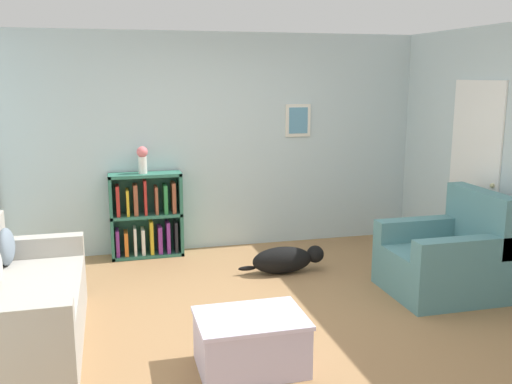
# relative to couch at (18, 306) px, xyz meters

# --- Properties ---
(ground_plane) EXTENTS (14.00, 14.00, 0.00)m
(ground_plane) POSITION_rel_couch_xyz_m (2.03, 0.05, -0.34)
(ground_plane) COLOR #997047
(wall_back) EXTENTS (5.60, 0.13, 2.60)m
(wall_back) POSITION_rel_couch_xyz_m (2.03, 2.30, 0.96)
(wall_back) COLOR silver
(wall_back) RESTS_ON ground_plane
(couch) EXTENTS (0.83, 1.82, 0.91)m
(couch) POSITION_rel_couch_xyz_m (0.00, 0.00, 0.00)
(couch) COLOR #ADA89E
(couch) RESTS_ON ground_plane
(bookshelf) EXTENTS (0.83, 0.28, 0.99)m
(bookshelf) POSITION_rel_couch_xyz_m (1.13, 2.11, 0.13)
(bookshelf) COLOR #2D6B56
(bookshelf) RESTS_ON ground_plane
(recliner_chair) EXTENTS (1.00, 0.93, 1.01)m
(recliner_chair) POSITION_rel_couch_xyz_m (3.88, 0.18, 0.01)
(recliner_chair) COLOR slate
(recliner_chair) RESTS_ON ground_plane
(coffee_table) EXTENTS (0.78, 0.58, 0.40)m
(coffee_table) POSITION_rel_couch_xyz_m (1.67, -0.78, -0.12)
(coffee_table) COLOR #BCB2D1
(coffee_table) RESTS_ON ground_plane
(dog) EXTENTS (0.95, 0.26, 0.29)m
(dog) POSITION_rel_couch_xyz_m (2.53, 1.11, -0.19)
(dog) COLOR black
(dog) RESTS_ON ground_plane
(vase) EXTENTS (0.13, 0.13, 0.31)m
(vase) POSITION_rel_couch_xyz_m (1.11, 2.09, 0.83)
(vase) COLOR silver
(vase) RESTS_ON bookshelf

